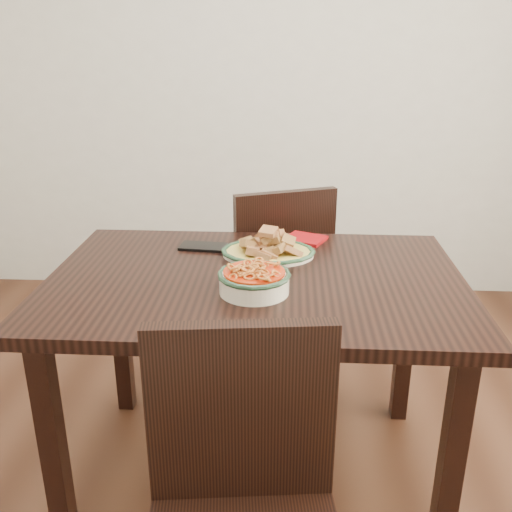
# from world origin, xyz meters

# --- Properties ---
(floor) EXTENTS (3.50, 3.50, 0.00)m
(floor) POSITION_xyz_m (0.00, 0.00, 0.00)
(floor) COLOR #381D11
(floor) RESTS_ON ground
(wall_back) EXTENTS (3.50, 0.10, 2.60)m
(wall_back) POSITION_xyz_m (0.00, 1.75, 1.30)
(wall_back) COLOR beige
(wall_back) RESTS_ON ground
(dining_table) EXTENTS (1.29, 0.86, 0.75)m
(dining_table) POSITION_xyz_m (0.02, 0.12, 0.66)
(dining_table) COLOR black
(dining_table) RESTS_ON ground
(chair_far) EXTENTS (0.54, 0.54, 0.89)m
(chair_far) POSITION_xyz_m (0.07, 0.74, 0.50)
(chair_far) COLOR black
(chair_far) RESTS_ON ground
(chair_near) EXTENTS (0.47, 0.47, 0.89)m
(chair_near) POSITION_xyz_m (0.04, -0.57, 0.50)
(chair_near) COLOR black
(chair_near) RESTS_ON ground
(fish_plate) EXTENTS (0.31, 0.24, 0.11)m
(fish_plate) POSITION_xyz_m (0.06, 0.31, 0.79)
(fish_plate) COLOR beige
(fish_plate) RESTS_ON dining_table
(noodle_bowl) EXTENTS (0.21, 0.21, 0.08)m
(noodle_bowl) POSITION_xyz_m (0.03, 0.00, 0.79)
(noodle_bowl) COLOR #F3EACD
(noodle_bowl) RESTS_ON dining_table
(smartphone) EXTENTS (0.17, 0.10, 0.01)m
(smartphone) POSITION_xyz_m (-0.18, 0.37, 0.76)
(smartphone) COLOR black
(smartphone) RESTS_ON dining_table
(napkin) EXTENTS (0.17, 0.16, 0.01)m
(napkin) POSITION_xyz_m (0.19, 0.47, 0.76)
(napkin) COLOR #980B0E
(napkin) RESTS_ON dining_table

